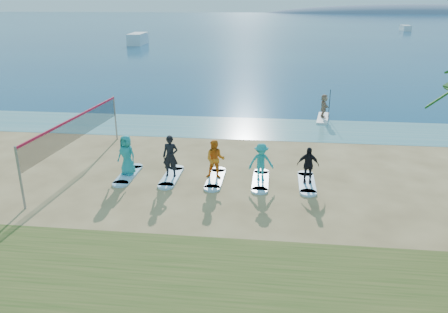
# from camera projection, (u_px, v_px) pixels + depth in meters

# --- Properties ---
(ground) EXTENTS (600.00, 600.00, 0.00)m
(ground) POSITION_uv_depth(u_px,v_px,m) (241.00, 200.00, 17.34)
(ground) COLOR tan
(ground) RESTS_ON ground
(shallow_water) EXTENTS (600.00, 600.00, 0.00)m
(shallow_water) POSITION_uv_depth(u_px,v_px,m) (255.00, 128.00, 27.16)
(shallow_water) COLOR teal
(shallow_water) RESTS_ON ground
(ocean) EXTENTS (600.00, 600.00, 0.00)m
(ocean) POSITION_uv_depth(u_px,v_px,m) (275.00, 22.00, 167.01)
(ocean) COLOR navy
(ocean) RESTS_ON ground
(island_ridge) EXTENTS (220.00, 56.00, 18.00)m
(island_ridge) POSITION_uv_depth(u_px,v_px,m) (422.00, 13.00, 287.41)
(island_ridge) COLOR slate
(island_ridge) RESTS_ON ground
(volleyball_net) EXTENTS (0.49, 9.08, 2.50)m
(volleyball_net) POSITION_uv_depth(u_px,v_px,m) (76.00, 129.00, 20.18)
(volleyball_net) COLOR gray
(volleyball_net) RESTS_ON ground
(paddleboard) EXTENTS (1.12, 3.07, 0.12)m
(paddleboard) POSITION_uv_depth(u_px,v_px,m) (323.00, 118.00, 29.29)
(paddleboard) COLOR silver
(paddleboard) RESTS_ON ground
(paddleboarder) EXTENTS (0.51, 1.46, 1.55)m
(paddleboarder) POSITION_uv_depth(u_px,v_px,m) (324.00, 106.00, 29.01)
(paddleboarder) COLOR tan
(paddleboarder) RESTS_ON paddleboard
(boat_offshore_a) EXTENTS (3.13, 7.72, 1.99)m
(boat_offshore_a) POSITION_uv_depth(u_px,v_px,m) (138.00, 44.00, 80.15)
(boat_offshore_a) COLOR silver
(boat_offshore_a) RESTS_ON ground
(boat_offshore_b) EXTENTS (2.19, 5.88, 1.42)m
(boat_offshore_b) POSITION_uv_depth(u_px,v_px,m) (405.00, 31.00, 117.48)
(boat_offshore_b) COLOR silver
(boat_offshore_b) RESTS_ON ground
(surfboard_0) EXTENTS (0.70, 2.20, 0.09)m
(surfboard_0) POSITION_uv_depth(u_px,v_px,m) (128.00, 175.00, 19.75)
(surfboard_0) COLOR #99CCEE
(surfboard_0) RESTS_ON ground
(student_0) EXTENTS (1.02, 0.82, 1.81)m
(student_0) POSITION_uv_depth(u_px,v_px,m) (127.00, 155.00, 19.43)
(student_0) COLOR teal
(student_0) RESTS_ON surfboard_0
(surfboard_1) EXTENTS (0.70, 2.20, 0.09)m
(surfboard_1) POSITION_uv_depth(u_px,v_px,m) (171.00, 177.00, 19.53)
(surfboard_1) COLOR #99CCEE
(surfboard_1) RESTS_ON ground
(student_1) EXTENTS (0.68, 0.45, 1.87)m
(student_1) POSITION_uv_depth(u_px,v_px,m) (170.00, 156.00, 19.20)
(student_1) COLOR black
(student_1) RESTS_ON surfboard_1
(surfboard_2) EXTENTS (0.70, 2.20, 0.09)m
(surfboard_2) POSITION_uv_depth(u_px,v_px,m) (215.00, 179.00, 19.31)
(surfboard_2) COLOR #99CCEE
(surfboard_2) RESTS_ON ground
(student_2) EXTENTS (0.85, 0.67, 1.74)m
(student_2) POSITION_uv_depth(u_px,v_px,m) (215.00, 159.00, 19.00)
(student_2) COLOR orange
(student_2) RESTS_ON surfboard_2
(surfboard_3) EXTENTS (0.70, 2.20, 0.09)m
(surfboard_3) POSITION_uv_depth(u_px,v_px,m) (261.00, 181.00, 19.09)
(surfboard_3) COLOR #99CCEE
(surfboard_3) RESTS_ON ground
(student_3) EXTENTS (1.19, 0.84, 1.67)m
(student_3) POSITION_uv_depth(u_px,v_px,m) (261.00, 162.00, 18.79)
(student_3) COLOR teal
(student_3) RESTS_ON surfboard_3
(surfboard_4) EXTENTS (0.70, 2.20, 0.09)m
(surfboard_4) POSITION_uv_depth(u_px,v_px,m) (307.00, 183.00, 18.87)
(surfboard_4) COLOR #99CCEE
(surfboard_4) RESTS_ON ground
(student_4) EXTENTS (0.93, 0.40, 1.58)m
(student_4) POSITION_uv_depth(u_px,v_px,m) (308.00, 165.00, 18.59)
(student_4) COLOR black
(student_4) RESTS_ON surfboard_4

